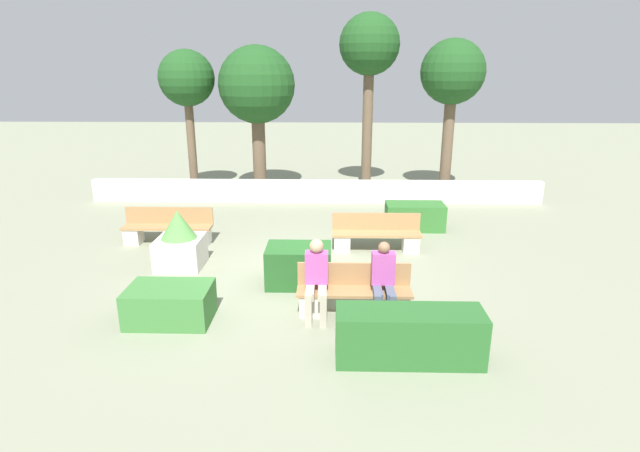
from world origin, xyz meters
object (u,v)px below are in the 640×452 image
Objects in this scene: bench_front at (354,295)px; tree_center_right at (369,50)px; bench_left_side at (168,230)px; person_seated_woman at (384,278)px; planter_corner_left at (180,242)px; tree_leftmost at (187,81)px; tree_rightmost at (452,75)px; bench_right_side at (376,237)px; person_seated_man at (316,276)px; tree_center_left at (257,87)px.

tree_center_right reaches higher than bench_front.
bench_left_side is 1.62× the size of person_seated_woman.
person_seated_woman reaches higher than bench_front.
planter_corner_left is 9.01m from tree_center_right.
person_seated_woman is 10.68m from tree_leftmost.
tree_rightmost is at bearing 24.32° from bench_left_side.
bench_right_side is 3.48m from person_seated_man.
bench_right_side is at bearing -44.23° from tree_leftmost.
tree_leftmost is at bearing 122.13° from person_seated_woman.
tree_center_right reaches higher than bench_left_side.
tree_rightmost is at bearing 43.48° from planter_corner_left.
planter_corner_left reaches higher than bench_front.
tree_center_right is (0.75, 8.86, 4.22)m from bench_front.
bench_front is 0.96× the size of bench_right_side.
bench_left_side is 9.75m from tree_rightmost.
bench_left_side is at bearing 142.75° from person_seated_woman.
tree_center_right reaches higher than planter_corner_left.
tree_center_right is at bearing 172.65° from tree_rightmost.
tree_center_left is at bearing 108.02° from bench_front.
tree_center_left reaches higher than bench_left_side.
tree_center_right is (5.03, 5.39, 4.21)m from bench_left_side.
planter_corner_left is (0.73, -1.45, 0.21)m from bench_left_side.
planter_corner_left reaches higher than bench_right_side.
tree_rightmost is (2.69, 5.44, 3.45)m from bench_right_side.
tree_center_right reaches higher than bench_right_side.
bench_front is at bearing -103.69° from bench_right_side.
bench_left_side is at bearing 116.69° from planter_corner_left.
tree_center_left is (1.49, 5.09, 3.09)m from bench_left_side.
person_seated_woman reaches higher than bench_left_side.
tree_center_right is (5.75, 0.29, 0.93)m from tree_leftmost.
bench_front and bench_right_side have the same top height.
bench_left_side is at bearing -81.94° from tree_leftmost.
bench_left_side is 1.72× the size of planter_corner_left.
planter_corner_left is at bearing -136.52° from tree_rightmost.
tree_center_right is 1.16× the size of tree_rightmost.
tree_center_right is (0.12, 5.77, 4.22)m from bench_right_side.
planter_corner_left is at bearing -72.68° from bench_left_side.
person_seated_man is at bearing -114.49° from tree_rightmost.
planter_corner_left is at bearing 151.72° from person_seated_woman.
tree_leftmost reaches higher than bench_front.
bench_front is 9.78m from tree_rightmost.
planter_corner_left is at bearing -77.51° from tree_leftmost.
person_seated_man is 1.09× the size of planter_corner_left.
tree_leftmost is (-5.00, 8.56, 3.29)m from bench_front.
person_seated_man reaches higher than bench_right_side.
person_seated_man is 1.03× the size of person_seated_woman.
tree_rightmost reaches higher than tree_leftmost.
person_seated_man is 9.99m from tree_rightmost.
bench_front is 0.77m from person_seated_man.
tree_center_left is 0.96× the size of tree_rightmost.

